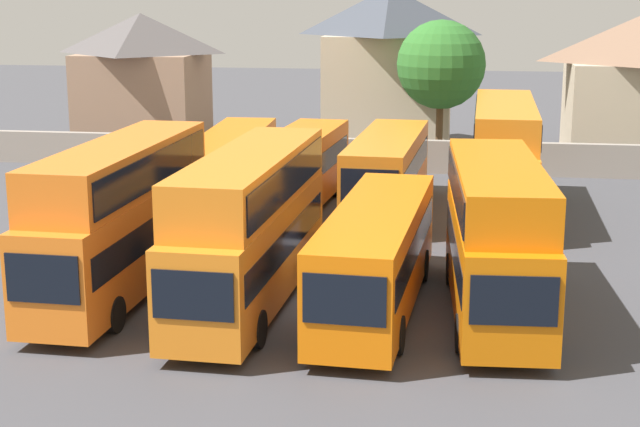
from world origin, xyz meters
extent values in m
plane|color=#424247|center=(0.00, 18.00, 0.00)|extent=(140.00, 140.00, 0.00)
cube|color=gray|center=(0.00, 23.00, 0.90)|extent=(56.00, 0.50, 1.80)
cube|color=orange|center=(-6.19, 0.18, 1.89)|extent=(2.81, 11.43, 3.06)
cube|color=black|center=(-6.39, -5.51, 2.25)|extent=(2.12, 0.15, 1.38)
cube|color=black|center=(-6.19, 0.18, 2.25)|extent=(2.82, 10.53, 0.96)
cube|color=orange|center=(-6.18, 0.47, 4.22)|extent=(2.74, 10.86, 1.61)
cube|color=black|center=(-6.18, 0.47, 4.22)|extent=(2.81, 10.30, 1.12)
cylinder|color=black|center=(-5.20, -3.37, 0.55)|extent=(0.34, 1.11, 1.10)
cylinder|color=black|center=(-7.42, -3.29, 0.55)|extent=(0.34, 1.11, 1.10)
cylinder|color=black|center=(-4.96, 3.66, 0.55)|extent=(0.34, 1.11, 1.10)
cylinder|color=black|center=(-7.17, 3.74, 0.55)|extent=(0.34, 1.11, 1.10)
cube|color=orange|center=(-1.76, -0.32, 1.83)|extent=(3.00, 11.72, 2.95)
cube|color=black|center=(-2.01, -6.15, 2.19)|extent=(2.21, 0.17, 1.33)
cube|color=black|center=(-1.76, -0.32, 2.19)|extent=(3.00, 10.79, 0.93)
cube|color=orange|center=(-1.75, -0.03, 4.11)|extent=(2.92, 11.13, 1.61)
cube|color=black|center=(-1.75, -0.03, 4.11)|extent=(2.99, 10.56, 1.12)
cylinder|color=black|center=(-0.76, -3.97, 0.55)|extent=(0.35, 1.11, 1.10)
cylinder|color=black|center=(-3.07, -3.87, 0.55)|extent=(0.35, 1.11, 1.10)
cylinder|color=black|center=(-0.46, 3.23, 0.55)|extent=(0.35, 1.11, 1.10)
cylinder|color=black|center=(-2.76, 3.33, 0.55)|extent=(0.35, 1.11, 1.10)
cube|color=orange|center=(2.26, -0.33, 1.84)|extent=(3.12, 11.39, 2.97)
cube|color=black|center=(1.93, -5.97, 2.20)|extent=(2.18, 0.21, 1.34)
cube|color=black|center=(2.26, -0.33, 2.20)|extent=(3.11, 10.49, 0.94)
cylinder|color=black|center=(3.19, -3.88, 0.55)|extent=(0.36, 1.12, 1.10)
cylinder|color=black|center=(0.92, -3.75, 0.55)|extent=(0.36, 1.12, 1.10)
cylinder|color=black|center=(3.60, 3.09, 0.55)|extent=(0.36, 1.12, 1.10)
cylinder|color=black|center=(1.32, 3.22, 0.55)|extent=(0.36, 1.12, 1.10)
cube|color=orange|center=(5.92, -0.28, 1.83)|extent=(3.15, 10.29, 2.94)
cube|color=black|center=(6.22, -5.37, 2.18)|extent=(2.25, 0.21, 1.32)
cube|color=black|center=(5.92, -0.28, 2.18)|extent=(3.14, 9.48, 0.93)
cube|color=orange|center=(5.91, -0.02, 4.03)|extent=(3.07, 9.78, 1.46)
cube|color=black|center=(5.91, -0.02, 4.03)|extent=(3.13, 9.28, 1.02)
cylinder|color=black|center=(7.28, -3.35, 0.55)|extent=(0.36, 1.12, 1.10)
cylinder|color=black|center=(4.93, -3.49, 0.55)|extent=(0.36, 1.12, 1.10)
cylinder|color=black|center=(6.91, 2.94, 0.55)|extent=(0.36, 1.12, 1.10)
cylinder|color=black|center=(4.56, 2.80, 0.55)|extent=(0.36, 1.12, 1.10)
cube|color=orange|center=(-5.66, 13.20, 1.87)|extent=(2.97, 11.83, 3.03)
cube|color=black|center=(-5.44, 7.31, 2.24)|extent=(2.23, 0.16, 1.36)
cube|color=black|center=(-5.66, 13.20, 2.24)|extent=(2.97, 10.89, 0.95)
cylinder|color=black|center=(-4.36, 9.60, 0.55)|extent=(0.34, 1.11, 1.10)
cylinder|color=black|center=(-6.68, 9.51, 0.55)|extent=(0.34, 1.11, 1.10)
cylinder|color=black|center=(-4.63, 16.88, 0.55)|extent=(0.34, 1.11, 1.10)
cylinder|color=black|center=(-6.96, 16.79, 0.55)|extent=(0.34, 1.11, 1.10)
cube|color=orange|center=(-2.51, 13.01, 1.90)|extent=(3.37, 11.63, 3.08)
cube|color=black|center=(-2.96, 7.27, 2.26)|extent=(2.18, 0.25, 1.38)
cube|color=black|center=(-2.51, 13.01, 2.26)|extent=(3.34, 10.72, 0.97)
cylinder|color=black|center=(-1.65, 9.37, 0.55)|extent=(0.39, 1.12, 1.10)
cylinder|color=black|center=(-3.93, 9.55, 0.55)|extent=(0.39, 1.12, 1.10)
cylinder|color=black|center=(-1.09, 16.46, 0.55)|extent=(0.39, 1.12, 1.10)
cylinder|color=black|center=(-3.37, 16.64, 0.55)|extent=(0.39, 1.12, 1.10)
cube|color=orange|center=(1.56, 13.16, 1.93)|extent=(3.17, 10.96, 3.15)
cube|color=black|center=(1.27, 7.74, 2.31)|extent=(2.28, 0.20, 1.42)
cube|color=black|center=(1.56, 13.16, 2.31)|extent=(3.16, 10.09, 0.99)
cylinder|color=black|center=(2.57, 9.75, 0.55)|extent=(0.36, 1.11, 1.10)
cylinder|color=black|center=(0.19, 9.87, 0.55)|extent=(0.36, 1.11, 1.10)
cylinder|color=black|center=(2.93, 16.45, 0.55)|extent=(0.36, 1.11, 1.10)
cylinder|color=black|center=(0.55, 16.58, 0.55)|extent=(0.36, 1.11, 1.10)
cube|color=orange|center=(6.64, 13.22, 1.93)|extent=(2.81, 11.61, 3.14)
cube|color=black|center=(6.51, 7.42, 2.30)|extent=(2.26, 0.13, 1.41)
cube|color=black|center=(6.64, 13.22, 2.30)|extent=(2.83, 10.68, 0.99)
cube|color=orange|center=(6.64, 13.51, 4.26)|extent=(2.75, 11.03, 1.52)
cube|color=black|center=(6.64, 13.51, 4.26)|extent=(2.83, 10.45, 1.06)
cylinder|color=black|center=(7.74, 9.61, 0.55)|extent=(0.32, 1.11, 1.10)
cylinder|color=black|center=(5.38, 9.66, 0.55)|extent=(0.32, 1.11, 1.10)
cylinder|color=black|center=(7.89, 16.78, 0.55)|extent=(0.32, 1.11, 1.10)
cylinder|color=black|center=(5.53, 16.83, 0.55)|extent=(0.32, 1.11, 1.10)
cube|color=#9E7A60|center=(-15.32, 30.25, 2.90)|extent=(7.35, 6.56, 5.81)
pyramid|color=#514C4C|center=(-15.32, 30.25, 7.04)|extent=(7.72, 6.89, 2.46)
cube|color=#C6B293|center=(0.24, 30.87, 3.51)|extent=(7.58, 6.44, 7.02)
pyramid|color=#3D424C|center=(0.24, 30.87, 8.45)|extent=(7.96, 6.76, 2.86)
cube|color=#C6B293|center=(14.99, 29.83, 2.79)|extent=(8.09, 6.42, 5.59)
cylinder|color=brown|center=(3.54, 25.50, 1.97)|extent=(0.40, 0.40, 3.94)
sphere|color=#2D6B28|center=(3.54, 25.50, 5.67)|extent=(4.94, 4.94, 4.94)
camera|label=1|loc=(4.72, -29.49, 10.07)|focal=54.73mm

